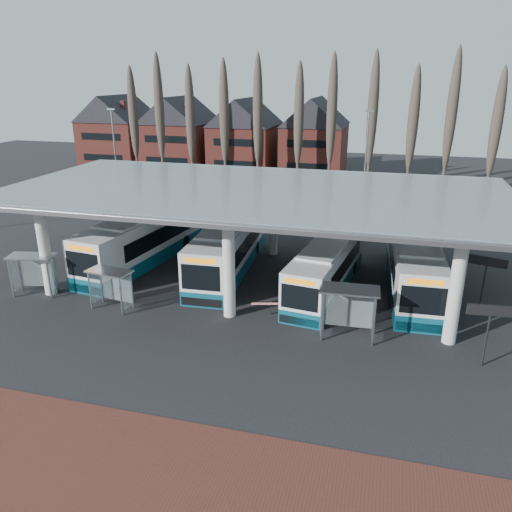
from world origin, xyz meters
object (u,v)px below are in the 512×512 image
(bus_1, at_px, (229,248))
(shelter_0, at_px, (33,265))
(bus_3, at_px, (413,264))
(bus_0, at_px, (144,239))
(shelter_1, at_px, (111,280))
(bus_2, at_px, (327,267))
(shelter_2, at_px, (349,301))

(bus_1, height_order, shelter_0, bus_1)
(bus_3, xyz_separation_m, shelter_0, (-23.10, -7.15, 0.23))
(bus_0, xyz_separation_m, shelter_1, (1.85, -7.79, 0.04))
(bus_0, relative_size, bus_1, 1.04)
(bus_1, bearing_deg, bus_3, -2.87)
(bus_3, bearing_deg, bus_0, 176.99)
(bus_3, distance_m, shelter_1, 18.95)
(bus_0, relative_size, bus_2, 1.16)
(bus_0, xyz_separation_m, bus_3, (19.14, -0.02, -0.06))
(bus_3, distance_m, shelter_2, 8.44)
(bus_1, relative_size, bus_2, 1.11)
(shelter_0, relative_size, shelter_1, 1.10)
(bus_0, distance_m, bus_3, 19.14)
(bus_0, height_order, bus_3, bus_0)
(bus_2, height_order, shelter_2, bus_2)
(shelter_1, height_order, shelter_2, shelter_2)
(shelter_2, bearing_deg, bus_0, 150.89)
(bus_0, xyz_separation_m, shelter_0, (-3.96, -7.18, 0.17))
(bus_0, relative_size, shelter_1, 4.86)
(shelter_1, xyz_separation_m, shelter_2, (13.85, 0.07, 0.30))
(shelter_0, relative_size, shelter_2, 0.98)
(bus_2, distance_m, shelter_2, 6.40)
(shelter_2, bearing_deg, shelter_1, 177.36)
(bus_2, distance_m, shelter_0, 18.59)
(shelter_1, bearing_deg, bus_0, 111.26)
(bus_0, distance_m, bus_1, 6.63)
(bus_3, relative_size, shelter_1, 4.65)
(bus_1, height_order, shelter_2, bus_1)
(bus_0, height_order, shelter_1, bus_0)
(shelter_0, bearing_deg, bus_2, 4.76)
(shelter_2, bearing_deg, bus_2, 104.62)
(bus_1, height_order, bus_2, bus_1)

